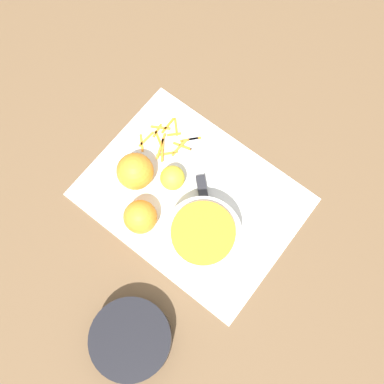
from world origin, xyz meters
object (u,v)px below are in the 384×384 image
(orange_left, at_px, (135,171))
(lemon, at_px, (171,179))
(bowl_speckled, at_px, (203,237))
(orange_right, at_px, (140,217))
(knife, at_px, (201,181))
(bowl_dark, at_px, (131,339))

(orange_left, distance_m, lemon, 0.08)
(bowl_speckled, xyz_separation_m, orange_right, (0.13, 0.05, -0.01))
(bowl_speckled, xyz_separation_m, knife, (0.09, -0.11, -0.04))
(knife, distance_m, lemon, 0.07)
(bowl_speckled, height_order, knife, bowl_speckled)
(orange_left, bearing_deg, bowl_dark, 128.69)
(bowl_speckled, height_order, orange_right, bowl_speckled)
(bowl_dark, bearing_deg, knife, -74.48)
(bowl_dark, relative_size, lemon, 2.89)
(orange_right, relative_size, lemon, 1.32)
(bowl_speckled, bearing_deg, bowl_dark, 92.80)
(knife, bearing_deg, bowl_speckled, 172.19)
(bowl_speckled, relative_size, orange_right, 2.17)
(knife, distance_m, orange_right, 0.16)
(orange_left, relative_size, lemon, 1.48)
(orange_right, distance_m, lemon, 0.11)
(bowl_speckled, height_order, orange_left, bowl_speckled)
(bowl_speckled, bearing_deg, lemon, -24.92)
(knife, xyz_separation_m, lemon, (0.05, 0.04, 0.02))
(orange_right, height_order, lemon, orange_right)
(orange_left, bearing_deg, bowl_speckled, 172.86)
(bowl_dark, distance_m, orange_left, 0.35)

